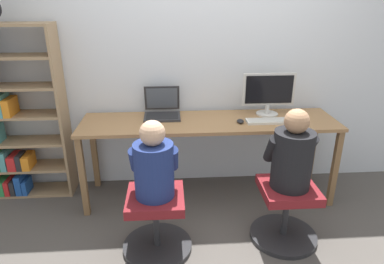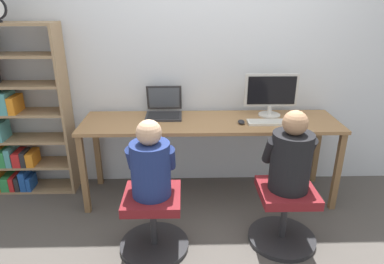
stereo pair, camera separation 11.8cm
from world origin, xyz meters
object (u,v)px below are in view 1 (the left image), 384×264
Objects in this scene: laptop at (162,110)px; bookshelf at (2,120)px; person_at_laptop at (154,165)px; office_chair_left at (286,212)px; keyboard at (269,121)px; person_at_monitor at (293,154)px; desktop_monitor at (269,94)px; office_chair_right at (156,221)px.

laptop is 1.45m from bookshelf.
person_at_laptop reaches higher than laptop.
keyboard is at bearing 90.99° from office_chair_left.
person_at_monitor is at bearing 3.27° from person_at_laptop.
laptop is at bearing 165.85° from keyboard.
bookshelf is (-1.39, 0.88, 0.04)m from person_at_laptop.
person_at_monitor is (0.00, 0.00, 0.49)m from office_chair_left.
keyboard is 1.18m from person_at_laptop.
person_at_monitor reaches higher than keyboard.
person_at_laptop is 0.36× the size of bookshelf.
person_at_monitor is at bearing -89.00° from keyboard.
office_chair_left is at bearing -91.93° from desktop_monitor.
keyboard is 2.40m from bookshelf.
laptop reaches higher than office_chair_right.
desktop_monitor is 2.43m from bookshelf.
person_at_laptop is at bearing -176.73° from person_at_monitor.
desktop_monitor is at bearing -0.71° from bookshelf.
keyboard is at bearing -100.08° from desktop_monitor.
keyboard is at bearing 33.04° from person_at_laptop.
bookshelf is (-1.39, 0.89, 0.52)m from office_chair_right.
person_at_laptop is (-1.00, -0.06, -0.02)m from person_at_monitor.
desktop_monitor reaches higher than office_chair_left.
bookshelf reaches higher than person_at_laptop.
bookshelf is at bearing 147.56° from office_chair_right.
person_at_monitor is 2.53m from bookshelf.
office_chair_left is at bearing -19.12° from bookshelf.
person_at_laptop is at bearing -176.98° from office_chair_left.
office_chair_right is at bearing -146.80° from keyboard.
office_chair_right is 1.73m from bookshelf.
office_chair_right is 1.11m from person_at_monitor.
bookshelf reaches higher than office_chair_right.
desktop_monitor is 1.48× the size of laptop.
person_at_monitor reaches higher than office_chair_left.
office_chair_left is 0.33× the size of bookshelf.
laptop reaches higher than office_chair_left.
keyboard reaches higher than office_chair_right.
keyboard is 0.76× the size of office_chair_right.
desktop_monitor reaches higher than person_at_laptop.
bookshelf is at bearing 160.97° from person_at_monitor.
laptop is 0.62× the size of office_chair_right.
desktop_monitor is at bearing 88.06° from person_at_monitor.
laptop is at bearing 139.08° from person_at_monitor.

